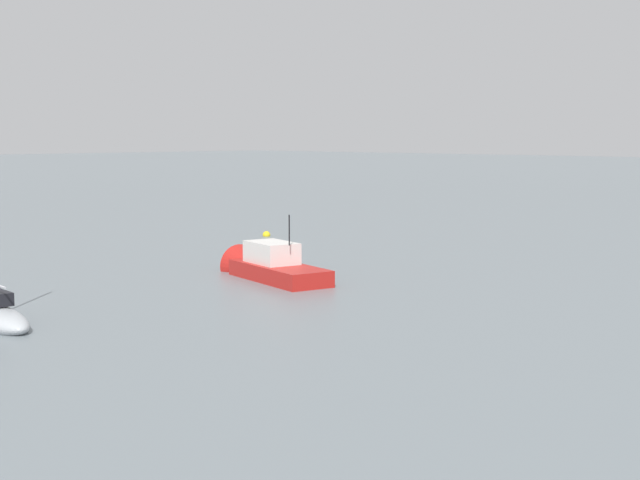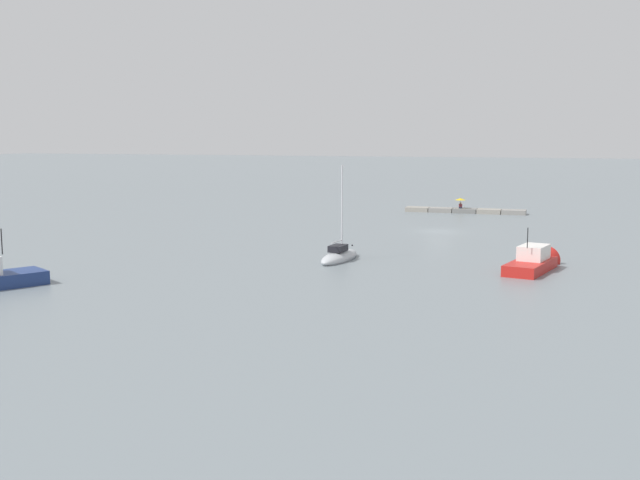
{
  "view_description": "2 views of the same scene",
  "coord_description": "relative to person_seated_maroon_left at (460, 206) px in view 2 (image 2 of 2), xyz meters",
  "views": [
    {
      "loc": [
        19.11,
        50.16,
        6.69
      ],
      "look_at": [
        -1.24,
        30.44,
        3.42
      ],
      "focal_mm": 51.16,
      "sensor_mm": 36.0,
      "label": 1
    },
    {
      "loc": [
        -11.66,
        73.41,
        9.29
      ],
      "look_at": [
        4.67,
        23.06,
        2.01
      ],
      "focal_mm": 42.99,
      "sensor_mm": 36.0,
      "label": 2
    }
  ],
  "objects": [
    {
      "name": "ground_plane",
      "position": [
        -0.53,
        18.95,
        -0.79
      ],
      "size": [
        500.0,
        500.0,
        0.0
      ],
      "primitive_type": "plane",
      "color": "slate"
    },
    {
      "name": "seawall_pier",
      "position": [
        -0.53,
        0.01,
        -0.52
      ],
      "size": [
        14.23,
        1.99,
        0.53
      ],
      "color": "gray",
      "rests_on": "ground_plane"
    },
    {
      "name": "person_seated_maroon_left",
      "position": [
        0.0,
        0.0,
        0.0
      ],
      "size": [
        0.43,
        0.63,
        0.73
      ],
      "rotation": [
        0.0,
        0.0,
        0.09
      ],
      "color": "#1E2333",
      "rests_on": "seawall_pier"
    },
    {
      "name": "umbrella_open_yellow",
      "position": [
        0.01,
        0.1,
        0.86
      ],
      "size": [
        1.29,
        1.29,
        1.28
      ],
      "color": "black",
      "rests_on": "seawall_pier"
    },
    {
      "name": "sailboat_grey_near",
      "position": [
        3.82,
        38.29,
        -0.5
      ],
      "size": [
        2.19,
        6.06,
        7.35
      ],
      "rotation": [
        0.0,
        0.0,
        3.06
      ],
      "color": "#ADB2B7",
      "rests_on": "ground_plane"
    },
    {
      "name": "motorboat_red_near",
      "position": [
        -10.23,
        37.72,
        -0.37
      ],
      "size": [
        3.69,
        7.31,
        3.93
      ],
      "rotation": [
        0.0,
        0.0,
        2.91
      ],
      "color": "red",
      "rests_on": "ground_plane"
    }
  ]
}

